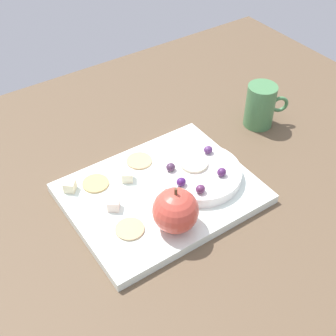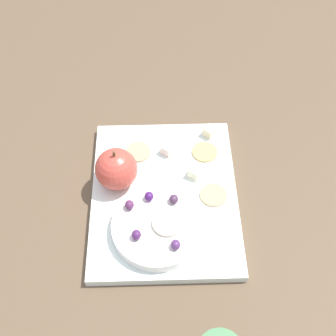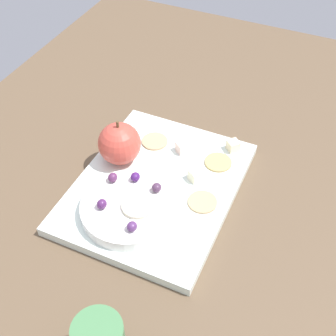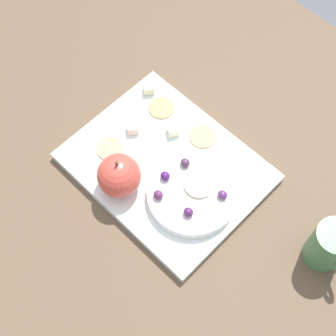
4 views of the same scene
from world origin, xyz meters
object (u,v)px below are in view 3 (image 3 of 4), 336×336
object	(u,v)px
grape_0	(102,204)
serving_dish	(129,208)
apple_whole	(120,144)
cracker_1	(202,202)
cracker_2	(218,162)
grape_3	(159,188)
cracker_0	(155,141)
grape_2	(135,177)
apple_slice_0	(138,206)
platter	(157,187)
cheese_cube_2	(233,146)
grape_1	(113,177)
cheese_cube_0	(195,175)
cheese_cube_1	(182,147)
grape_4	(132,226)

from	to	relation	value
grape_0	serving_dish	bearing A→B (deg)	123.65
apple_whole	serving_dish	bearing A→B (deg)	34.52
grape_0	cracker_1	bearing A→B (deg)	123.80
cracker_2	grape_3	world-z (taller)	grape_3
cracker_0	grape_2	world-z (taller)	grape_2
apple_slice_0	platter	bearing A→B (deg)	-177.51
cheese_cube_2	grape_1	bearing A→B (deg)	-40.73
platter	grape_0	bearing A→B (deg)	-25.58
apple_whole	cracker_2	xyz separation A→B (cm)	(-6.56, 17.12, -3.77)
serving_dish	grape_2	distance (cm)	5.84
cracker_1	apple_whole	bearing A→B (deg)	-101.77
cheese_cube_0	cheese_cube_1	bearing A→B (deg)	-139.30
cracker_1	apple_slice_0	distance (cm)	11.50
cheese_cube_0	grape_0	world-z (taller)	grape_0
grape_0	cheese_cube_2	bearing A→B (deg)	149.20
apple_slice_0	cracker_1	bearing A→B (deg)	128.48
grape_1	cheese_cube_0	bearing A→B (deg)	123.77
cracker_0	apple_whole	bearing A→B (deg)	-28.30
apple_whole	cheese_cube_2	size ratio (longest dim) A/B	3.85
platter	cracker_1	distance (cm)	9.29
cheese_cube_1	grape_2	world-z (taller)	grape_2
apple_whole	grape_3	size ratio (longest dim) A/B	4.41
cracker_1	cheese_cube_1	bearing A→B (deg)	-141.81
cheese_cube_0	grape_0	distance (cm)	17.97
cracker_2	grape_0	distance (cm)	23.99
cheese_cube_1	serving_dish	bearing A→B (deg)	-7.26
apple_slice_0	cracker_0	bearing A→B (deg)	-163.03
platter	grape_2	xyz separation A→B (cm)	(2.66, -2.81, 3.87)
serving_dish	grape_1	size ratio (longest dim) A/B	9.01
grape_2	grape_3	world-z (taller)	same
grape_0	grape_4	bearing A→B (deg)	73.08
apple_whole	cheese_cube_2	world-z (taller)	apple_whole
cheese_cube_1	cracker_2	world-z (taller)	cheese_cube_1
cheese_cube_2	cracker_1	distance (cm)	14.98
grape_3	platter	bearing A→B (deg)	-148.42
cheese_cube_2	cracker_2	world-z (taller)	cheese_cube_2
platter	grape_4	bearing A→B (deg)	7.07
serving_dish	apple_whole	distance (cm)	13.44
cracker_0	cheese_cube_2	bearing A→B (deg)	106.20
cracker_0	grape_0	world-z (taller)	grape_0
cheese_cube_1	cheese_cube_2	size ratio (longest dim) A/B	1.00
serving_dish	grape_2	world-z (taller)	grape_2
cheese_cube_0	cheese_cube_2	size ratio (longest dim) A/B	1.00
cheese_cube_2	cracker_2	xyz separation A→B (cm)	(4.64, -1.27, -0.83)
apple_slice_0	grape_0	bearing A→B (deg)	-65.23
grape_4	cheese_cube_0	bearing A→B (deg)	164.80
cheese_cube_1	cheese_cube_2	xyz separation A→B (cm)	(-4.41, 8.71, 0.00)
serving_dish	grape_2	size ratio (longest dim) A/B	9.01
cracker_2	apple_whole	bearing A→B (deg)	-69.02
cracker_1	grape_0	size ratio (longest dim) A/B	2.82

